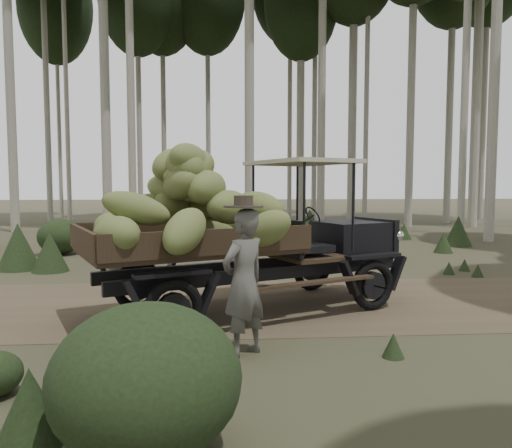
% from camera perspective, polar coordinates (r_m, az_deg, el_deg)
% --- Properties ---
extents(ground, '(120.00, 120.00, 0.00)m').
position_cam_1_polar(ground, '(8.89, 4.33, -9.02)').
color(ground, '#473D2B').
rests_on(ground, ground).
extents(dirt_track, '(70.00, 4.00, 0.01)m').
position_cam_1_polar(dirt_track, '(8.89, 4.33, -8.99)').
color(dirt_track, brown).
rests_on(dirt_track, ground).
extents(banana_truck, '(5.63, 3.88, 2.75)m').
position_cam_1_polar(banana_truck, '(7.78, -3.79, 0.78)').
color(banana_truck, black).
rests_on(banana_truck, ground).
extents(farmer, '(0.77, 0.76, 1.95)m').
position_cam_1_polar(farmer, '(6.08, -1.42, -6.45)').
color(farmer, '#53524C').
rests_on(farmer, ground).
extents(undergrowth, '(24.83, 23.91, 1.35)m').
position_cam_1_polar(undergrowth, '(9.22, -2.68, -5.03)').
color(undergrowth, '#233319').
rests_on(undergrowth, ground).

